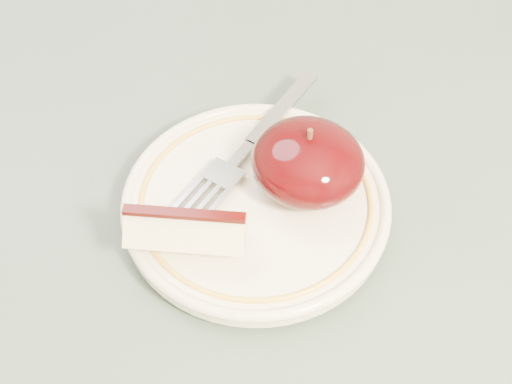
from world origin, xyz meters
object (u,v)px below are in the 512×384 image
(plate, at_px, (256,204))
(fork, at_px, (250,145))
(table, at_px, (271,372))
(apple_half, at_px, (308,162))

(plate, height_order, fork, fork)
(table, bearing_deg, fork, 114.87)
(fork, bearing_deg, plate, -141.48)
(table, xyz_separation_m, fork, (-0.06, 0.13, 0.11))
(plate, bearing_deg, apple_half, 39.83)
(table, distance_m, plate, 0.13)
(apple_half, bearing_deg, fork, 157.79)
(table, xyz_separation_m, plate, (-0.04, 0.08, 0.10))
(fork, bearing_deg, table, -139.99)
(apple_half, distance_m, fork, 0.06)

